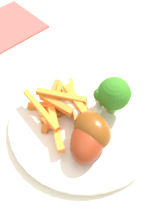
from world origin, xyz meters
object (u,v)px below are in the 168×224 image
Objects in this scene: dinner_plate at (84,121)px; chicken_drumstick_far at (89,136)px; dining_table at (93,167)px; carrot_fries_pile at (60,106)px; broccoli_floret_front at (114,93)px; chicken_drumstick_near at (91,129)px.

chicken_drumstick_far reaches higher than dinner_plate.
dinner_plate reaches higher than dining_table.
carrot_fries_pile is at bearing 42.88° from dinner_plate.
broccoli_floret_front reaches higher than dining_table.
broccoli_floret_front is at bearing -93.06° from dinner_plate.
chicken_drumstick_near is at bearing 65.71° from dining_table.
dinner_plate is 1.77× the size of carrot_fries_pile.
broccoli_floret_front is at bearing -60.39° from chicken_drumstick_near.
dining_table is 0.14m from chicken_drumstick_far.
dining_table is at bearing -156.08° from carrot_fries_pile.
chicken_drumstick_far is at bearing 163.45° from dinner_plate.
carrot_fries_pile is at bearing 23.92° from dining_table.
broccoli_floret_front is 0.57× the size of chicken_drumstick_near.
chicken_drumstick_far reaches higher than carrot_fries_pile.
broccoli_floret_front reaches higher than chicken_drumstick_far.
chicken_drumstick_near is at bearing 119.61° from broccoli_floret_front.
broccoli_floret_front is at bearing -113.08° from carrot_fries_pile.
chicken_drumstick_far is (-0.08, -0.02, 0.01)m from carrot_fries_pile.
dinner_plate is 0.05m from carrot_fries_pile.
broccoli_floret_front is 0.07m from chicken_drumstick_near.
chicken_drumstick_far is at bearing 108.80° from dining_table.
broccoli_floret_front is 0.49× the size of carrot_fries_pile.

